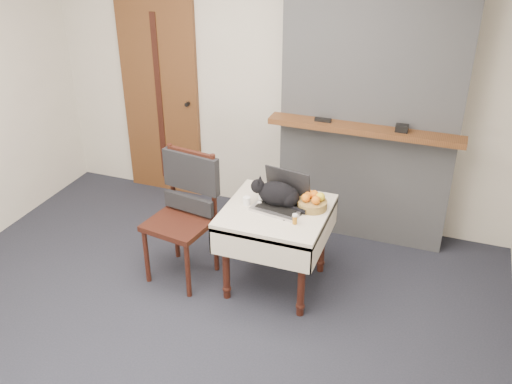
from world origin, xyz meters
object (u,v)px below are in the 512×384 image
at_px(pill_bottle, 295,219).
at_px(cream_jar, 247,201).
at_px(side_table, 276,222).
at_px(cat, 278,194).
at_px(chair, 186,198).
at_px(fruit_basket, 312,202).
at_px(laptop, 282,198).
at_px(door, 161,99).

bearing_deg(pill_bottle, cream_jar, 161.47).
bearing_deg(side_table, cat, 96.43).
bearing_deg(cat, chair, -177.36).
relative_size(cat, cream_jar, 7.15).
xyz_separation_m(side_table, pill_bottle, (0.19, -0.16, 0.15)).
xyz_separation_m(pill_bottle, fruit_basket, (0.06, 0.27, 0.01)).
relative_size(side_table, cream_jar, 11.99).
xyz_separation_m(cat, pill_bottle, (0.20, -0.22, -0.05)).
height_order(laptop, chair, chair).
bearing_deg(cream_jar, side_table, 3.56).
bearing_deg(door, side_table, -36.34).
bearing_deg(chair, pill_bottle, 2.20).
distance_m(door, side_table, 2.06).
bearing_deg(cream_jar, laptop, 16.71).
relative_size(side_table, pill_bottle, 9.88).
bearing_deg(cat, fruit_basket, 5.04).
xyz_separation_m(laptop, fruit_basket, (0.23, 0.04, -0.02)).
xyz_separation_m(door, cream_jar, (1.39, -1.21, -0.27)).
xyz_separation_m(door, chair, (0.89, -1.25, -0.32)).
xyz_separation_m(laptop, pill_bottle, (0.17, -0.22, -0.03)).
distance_m(door, fruit_basket, 2.18).
xyz_separation_m(cat, chair, (-0.73, -0.11, -0.11)).
bearing_deg(cream_jar, door, 138.91).
bearing_deg(cream_jar, fruit_basket, 14.18).
bearing_deg(chair, fruit_basket, 17.96).
xyz_separation_m(side_table, cream_jar, (-0.24, -0.01, 0.15)).
distance_m(door, chair, 1.56).
bearing_deg(cat, pill_bottle, -53.46).
distance_m(laptop, pill_bottle, 0.28).
height_order(side_table, laptop, laptop).
xyz_separation_m(side_table, laptop, (0.02, 0.06, 0.18)).
bearing_deg(chair, laptop, 17.36).
xyz_separation_m(pill_bottle, chair, (-0.93, 0.11, -0.06)).
distance_m(laptop, fruit_basket, 0.23).
bearing_deg(chair, cat, 17.34).
bearing_deg(fruit_basket, cream_jar, -165.82).
relative_size(door, side_table, 2.56).
bearing_deg(pill_bottle, laptop, 127.17).
distance_m(laptop, chair, 0.78).
height_order(side_table, chair, chair).
height_order(laptop, cat, laptop).
xyz_separation_m(cream_jar, chair, (-0.50, -0.04, -0.05)).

